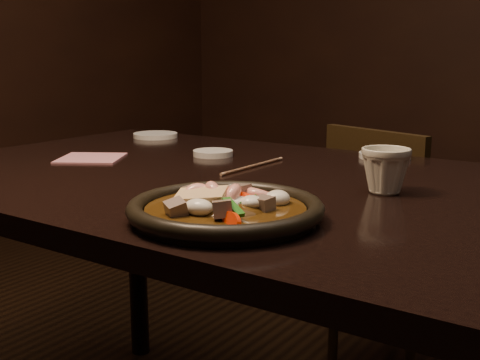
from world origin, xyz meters
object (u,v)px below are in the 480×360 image
Objects in this scene: plate at (226,210)px; tea_cup at (386,169)px; chair at (393,244)px; table at (262,217)px.

plate is 0.34m from tea_cup.
chair is 0.81m from tea_cup.
tea_cup is (0.24, 0.03, 0.12)m from table.
tea_cup is at bearing 125.91° from chair.
plate is 3.39× the size of tea_cup.
tea_cup is (0.22, -0.68, 0.37)m from chair.
tea_cup reaches higher than plate.
plate is (0.11, -0.28, 0.09)m from table.
table is 0.32m from plate.
chair is at bearing 95.08° from plate.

